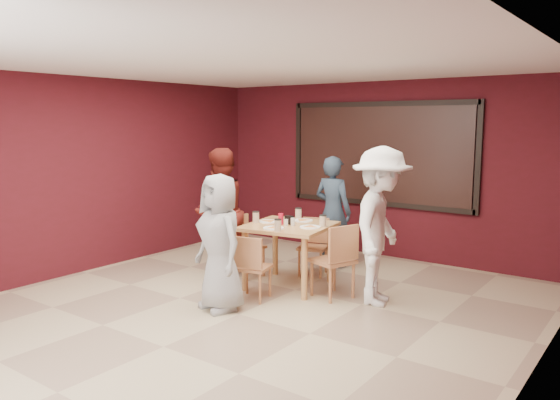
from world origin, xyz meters
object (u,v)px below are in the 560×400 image
Objects in this scene: chair_back at (314,243)px; diner_left at (220,212)px; chair_front at (251,264)px; diner_back at (333,211)px; dining_table at (289,233)px; chair_right at (337,257)px; diner_right at (381,226)px; diner_front at (220,243)px; chair_left at (243,242)px.

chair_back is 1.42m from diner_left.
chair_front is 0.49× the size of diner_back.
dining_table reaches higher than chair_front.
chair_right is 0.67m from diner_right.
chair_front is 0.45× the size of diner_left.
dining_table is 1.29m from diner_right.
diner_left is at bearing -179.61° from chair_right.
chair_front is at bearing -91.75° from dining_table.
dining_table is 1.30× the size of chair_right.
diner_front is at bearing -102.13° from chair_front.
chair_front is 1.13m from chair_left.
chair_back is 0.86× the size of chair_right.
chair_back is at bearing 136.63° from chair_right.
diner_right is at bearing 33.11° from chair_front.
diner_front is at bearing 91.34° from diner_back.
chair_front is 2.05m from diner_back.
diner_front is at bearing -60.44° from chair_left.
chair_front is 0.56m from diner_front.
dining_table is at bearing 79.86° from diner_right.
diner_right is (2.09, 0.04, 0.46)m from chair_left.
chair_right is 0.52× the size of diner_left.
diner_left is (-1.07, -1.34, 0.07)m from diner_back.
diner_left is at bearing 150.48° from diner_front.
chair_right is (0.84, -0.79, 0.08)m from chair_back.
diner_front reaches higher than chair_left.
diner_left is (-1.03, 1.11, 0.11)m from diner_front.
chair_front is 1.02× the size of chair_back.
diner_right is at bearing 60.55° from diner_front.
chair_front is at bearing 58.22° from diner_left.
chair_front is 1.38m from diner_left.
diner_right is (1.27, 0.09, 0.22)m from dining_table.
chair_back is 1.16m from chair_right.
dining_table is 1.42× the size of chair_left.
diner_back reaches higher than chair_front.
chair_right is 1.46m from diner_front.
chair_left is at bearing 110.95° from diner_left.
diner_right is (0.50, 0.16, 0.42)m from chair_right.
diner_left is at bearing -143.13° from chair_back.
diner_front is at bearing 41.91° from diner_left.
dining_table is 0.80m from chair_front.
diner_back is 1.79m from diner_right.
dining_table is at bearing 88.25° from chair_front.
diner_back is at bearing 35.11° from diner_right.
chair_right is at bearing 93.61° from diner_right.
chair_front is 1.62m from diner_right.
diner_front is at bearing -128.40° from chair_right.
diner_left is (-1.92, -0.01, 0.37)m from chair_right.
diner_back is 1.71m from diner_left.
chair_right is 0.56× the size of diner_back.
chair_front is at bearing 109.11° from diner_right.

